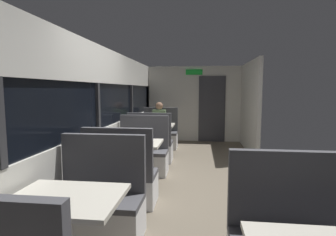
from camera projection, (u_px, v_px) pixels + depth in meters
The scene contains 13 objects.
ground_plane at pixel (187, 192), 4.18m from camera, with size 3.30×9.20×0.02m, color #665B4C.
carriage_window_panel_left at pixel (97, 120), 4.23m from camera, with size 0.09×8.48×2.30m.
carriage_end_bulkhead at pixel (196, 104), 8.19m from camera, with size 2.90×0.11×2.30m.
carriage_aisle_panel_right at pixel (249, 107), 6.85m from camera, with size 0.08×2.40×2.30m, color beige.
dining_table_near_window at pixel (66, 208), 2.15m from camera, with size 0.90×0.70×0.74m.
bench_near_window_facing_entry at pixel (99, 207), 2.87m from camera, with size 0.95×0.50×1.10m.
dining_table_mid_window at pixel (134, 148), 4.35m from camera, with size 0.90×0.70×0.74m.
bench_mid_window_facing_end at pixel (122, 181), 3.70m from camera, with size 0.95×0.50×1.10m.
bench_mid_window_facing_entry at pixel (143, 156), 5.08m from camera, with size 0.95×0.50×1.10m.
dining_table_far_window at pixel (156, 128), 6.56m from camera, with size 0.90×0.70×0.74m.
bench_far_window_facing_end at pixel (151, 147), 5.90m from camera, with size 0.95×0.50×1.10m.
bench_far_window_facing_entry at pixel (160, 136), 7.28m from camera, with size 0.95×0.50×1.10m.
seated_passenger at pixel (159, 129), 7.19m from camera, with size 0.47×0.55×1.26m.
Camera 1 is at (0.17, -4.04, 1.60)m, focal length 28.42 mm.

